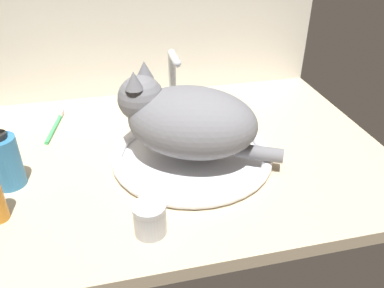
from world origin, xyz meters
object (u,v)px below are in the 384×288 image
object	(u,v)px
faucet	(173,91)
cat	(184,119)
toothbrush	(55,126)
soap_pump_bottle	(5,160)
sink_basin	(192,155)
metal_jar	(150,219)

from	to	relation	value
faucet	cat	distance (cm)	22.12
faucet	toothbrush	xyz separation A→B (cm)	(-32.10, -0.35, -6.53)
soap_pump_bottle	cat	bearing A→B (deg)	2.35
sink_basin	faucet	world-z (taller)	faucet
faucet	cat	bearing A→B (deg)	-94.45
cat	toothbrush	distance (cm)	38.45
toothbrush	cat	bearing A→B (deg)	-35.25
metal_jar	toothbrush	size ratio (longest dim) A/B	0.38
sink_basin	soap_pump_bottle	distance (cm)	39.87
sink_basin	faucet	bearing A→B (deg)	90.00
soap_pump_bottle	metal_jar	distance (cm)	34.05
soap_pump_bottle	metal_jar	world-z (taller)	soap_pump_bottle
faucet	toothbrush	bearing A→B (deg)	-179.37
toothbrush	metal_jar	bearing A→B (deg)	-66.00
cat	metal_jar	bearing A→B (deg)	-116.24
cat	faucet	bearing A→B (deg)	85.55
sink_basin	soap_pump_bottle	size ratio (longest dim) A/B	2.23
faucet	toothbrush	world-z (taller)	faucet
sink_basin	soap_pump_bottle	world-z (taller)	soap_pump_bottle
metal_jar	toothbrush	bearing A→B (deg)	114.00
faucet	metal_jar	distance (cm)	46.01
sink_basin	metal_jar	size ratio (longest dim) A/B	5.95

